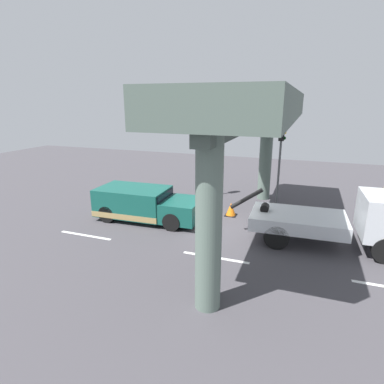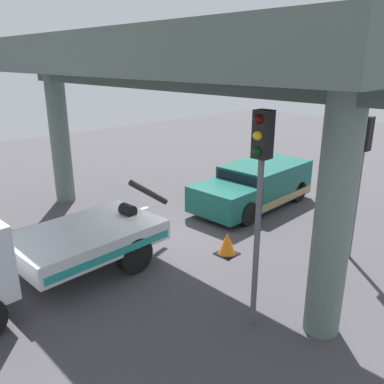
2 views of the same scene
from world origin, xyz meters
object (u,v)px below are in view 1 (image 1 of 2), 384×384
(tow_truck_white, at_px, (349,219))
(towed_van_green, at_px, (144,204))
(traffic_cone_orange, at_px, (231,209))
(traffic_light_near, at_px, (202,150))
(traffic_light_far, at_px, (281,147))

(tow_truck_white, distance_m, towed_van_green, 9.26)
(tow_truck_white, bearing_deg, towed_van_green, -179.80)
(towed_van_green, height_order, traffic_cone_orange, towed_van_green)
(traffic_light_near, distance_m, traffic_cone_orange, 4.39)
(towed_van_green, distance_m, traffic_light_far, 7.99)
(tow_truck_white, distance_m, traffic_light_near, 9.10)
(traffic_light_far, bearing_deg, tow_truck_white, -54.68)
(traffic_light_far, distance_m, traffic_cone_orange, 4.44)
(traffic_light_near, height_order, traffic_light_far, traffic_light_far)
(tow_truck_white, height_order, traffic_light_near, traffic_light_near)
(traffic_light_near, relative_size, traffic_cone_orange, 5.86)
(tow_truck_white, relative_size, towed_van_green, 1.38)
(traffic_cone_orange, bearing_deg, traffic_light_far, 50.85)
(traffic_light_near, xyz_separation_m, traffic_light_far, (4.50, 0.00, 0.37))
(tow_truck_white, height_order, traffic_light_far, traffic_light_far)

